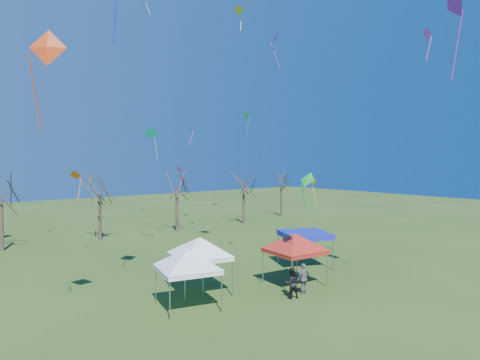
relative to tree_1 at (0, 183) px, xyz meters
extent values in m
plane|color=#2B4C18|center=(10.77, -24.65, -5.79)|extent=(140.00, 140.00, 0.00)
cylinder|color=#3D2D21|center=(0.00, 0.00, -3.65)|extent=(0.32, 0.32, 4.28)
cylinder|color=#3D2D21|center=(8.40, -0.27, -3.47)|extent=(0.32, 0.32, 4.64)
cylinder|color=#3D2D21|center=(16.80, -0.60, -3.55)|extent=(0.32, 0.32, 4.49)
cylinder|color=#3D2D21|center=(26.12, -0.65, -3.56)|extent=(0.32, 0.32, 4.47)
cylinder|color=#3D2D21|center=(34.49, 1.42, -3.68)|extent=(0.32, 0.32, 4.23)
cylinder|color=gray|center=(3.44, -23.00, -4.82)|extent=(0.06, 0.06, 1.95)
cylinder|color=gray|center=(4.06, -20.34, -4.82)|extent=(0.06, 0.06, 1.95)
cylinder|color=gray|center=(6.10, -23.61, -4.82)|extent=(0.06, 0.06, 1.95)
cylinder|color=gray|center=(6.72, -20.95, -4.82)|extent=(0.06, 0.06, 1.95)
cube|color=white|center=(5.08, -21.97, -3.72)|extent=(3.51, 3.51, 0.23)
pyramid|color=white|center=(5.08, -21.97, -2.63)|extent=(4.03, 4.03, 0.98)
cylinder|color=gray|center=(5.33, -21.28, -4.77)|extent=(0.06, 0.06, 2.04)
cylinder|color=gray|center=(5.94, -18.50, -4.77)|extent=(0.06, 0.06, 2.04)
cylinder|color=gray|center=(8.11, -21.89, -4.77)|extent=(0.06, 0.06, 2.04)
cylinder|color=gray|center=(8.72, -19.11, -4.77)|extent=(0.06, 0.06, 2.04)
cube|color=white|center=(7.02, -20.20, -3.63)|extent=(3.64, 3.64, 0.24)
pyramid|color=white|center=(7.02, -20.20, -2.49)|extent=(4.22, 4.22, 1.02)
cylinder|color=gray|center=(10.94, -23.85, -4.78)|extent=(0.06, 0.06, 2.02)
cylinder|color=gray|center=(11.21, -21.04, -4.78)|extent=(0.06, 0.06, 2.02)
cylinder|color=gray|center=(13.75, -24.11, -4.78)|extent=(0.06, 0.06, 2.02)
cylinder|color=gray|center=(14.02, -21.30, -4.78)|extent=(0.06, 0.06, 2.02)
cube|color=#AA1C10|center=(12.48, -22.58, -3.65)|extent=(3.29, 3.29, 0.24)
pyramid|color=#AA1C10|center=(12.48, -22.58, -2.53)|extent=(4.26, 4.26, 1.01)
cylinder|color=gray|center=(14.38, -20.57, -4.71)|extent=(0.06, 0.06, 2.16)
cylinder|color=gray|center=(15.62, -17.81, -4.71)|extent=(0.06, 0.06, 2.16)
cylinder|color=gray|center=(17.14, -21.81, -4.71)|extent=(0.06, 0.06, 2.16)
cylinder|color=gray|center=(18.38, -19.05, -4.71)|extent=(0.06, 0.06, 2.16)
cube|color=#101CA8|center=(16.38, -19.81, -3.50)|extent=(4.29, 4.29, 0.26)
cube|color=#101CA8|center=(16.38, -19.81, -3.31)|extent=(4.29, 4.29, 0.13)
imported|color=slate|center=(11.61, -24.17, -4.89)|extent=(1.06, 0.45, 1.81)
imported|color=black|center=(10.53, -24.23, -4.92)|extent=(1.02, 0.90, 1.75)
cone|color=#D83097|center=(15.47, -3.45, 1.08)|extent=(0.45, 0.75, 0.67)
cube|color=#D83097|center=(15.53, -3.82, -0.07)|extent=(0.77, 0.18, 1.97)
cone|color=#FF660D|center=(4.17, -6.66, 0.85)|extent=(1.13, 1.12, 0.79)
cube|color=#FF660D|center=(4.41, -6.89, -0.25)|extent=(0.51, 0.53, 1.75)
cone|color=#0BA5A8|center=(9.91, -8.39, 4.30)|extent=(1.40, 0.97, 1.14)
cube|color=#0BA5A8|center=(10.28, -8.44, 3.02)|extent=(0.15, 0.77, 1.93)
cone|color=#169228|center=(24.81, -2.79, 7.14)|extent=(0.33, 0.94, 0.92)
cube|color=#169228|center=(24.82, -2.97, 5.79)|extent=(0.41, 0.07, 2.23)
cone|color=purple|center=(12.19, -21.07, 9.79)|extent=(1.02, 1.06, 0.90)
cube|color=purple|center=(12.39, -20.85, 8.71)|extent=(0.51, 0.45, 1.70)
cone|color=yellow|center=(12.67, -16.73, 12.73)|extent=(0.74, 0.71, 0.67)
cube|color=yellow|center=(12.77, -16.82, 11.90)|extent=(0.24, 0.26, 1.32)
cube|color=#122CC9|center=(1.35, -21.98, 9.12)|extent=(0.07, 0.68, 3.39)
cone|color=green|center=(10.75, -25.17, 0.97)|extent=(0.61, 0.98, 0.86)
cube|color=green|center=(10.75, -24.93, -0.03)|extent=(0.51, 0.04, 1.53)
cube|color=yellow|center=(14.13, 0.83, 18.35)|extent=(0.70, 0.45, 2.17)
cone|color=yellow|center=(19.98, -17.39, 0.21)|extent=(0.96, 0.71, 0.79)
cube|color=yellow|center=(20.21, -17.32, -1.02)|extent=(0.19, 0.51, 2.03)
cone|color=purple|center=(15.37, -30.78, 9.80)|extent=(1.48, 1.59, 1.20)
cube|color=purple|center=(15.22, -30.97, 7.73)|extent=(0.45, 0.34, 3.46)
cone|color=#E833B9|center=(17.96, -27.97, 9.45)|extent=(0.61, 0.81, 0.73)
cube|color=#E833B9|center=(17.88, -28.11, 8.58)|extent=(0.34, 0.20, 1.38)
cone|color=#D12E88|center=(14.86, -6.65, 4.93)|extent=(0.69, 0.84, 0.65)
cube|color=#D12E88|center=(14.76, -6.87, 4.03)|extent=(0.49, 0.25, 1.44)
cone|color=red|center=(-1.91, -22.95, 6.51)|extent=(1.41, 1.19, 1.50)
cube|color=red|center=(-2.32, -22.63, 4.70)|extent=(0.68, 0.88, 2.88)
camera|label=1|loc=(-6.58, -41.10, 2.09)|focal=32.00mm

